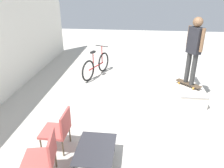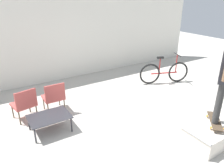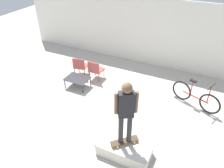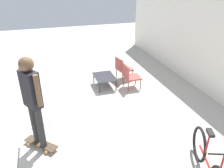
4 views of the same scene
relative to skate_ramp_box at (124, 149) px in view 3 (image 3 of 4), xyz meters
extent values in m
plane|color=#B7B2A8|center=(-1.45, 0.91, -0.19)|extent=(24.00, 24.00, 0.00)
cube|color=white|center=(-1.45, 5.31, 1.31)|extent=(12.00, 0.06, 3.00)
cube|color=silver|center=(0.00, 0.00, 0.00)|extent=(1.42, 0.72, 0.38)
cylinder|color=#B7B7BC|center=(-0.71, 0.00, 0.19)|extent=(0.05, 0.72, 0.05)
cube|color=#473828|center=(-0.03, 0.05, 0.28)|extent=(0.69, 0.68, 0.02)
cylinder|color=gold|center=(0.06, 0.30, 0.24)|extent=(0.06, 0.06, 0.05)
cylinder|color=gold|center=(0.22, 0.14, 0.24)|extent=(0.06, 0.06, 0.05)
cylinder|color=gold|center=(-0.28, -0.03, 0.24)|extent=(0.06, 0.06, 0.05)
cylinder|color=gold|center=(-0.12, -0.20, 0.24)|extent=(0.06, 0.06, 0.05)
cylinder|color=#2D2D2D|center=(-0.12, 0.00, 0.73)|extent=(0.13, 0.13, 0.88)
cylinder|color=#2D2D2D|center=(0.07, 0.11, 0.73)|extent=(0.13, 0.13, 0.88)
cube|color=#232328|center=(-0.03, 0.05, 1.52)|extent=(0.43, 0.37, 0.70)
cylinder|color=brown|center=(-0.23, -0.07, 1.57)|extent=(0.09, 0.09, 0.60)
cylinder|color=brown|center=(0.18, 0.18, 1.57)|extent=(0.09, 0.09, 0.60)
sphere|color=brown|center=(-0.03, 0.05, 2.00)|extent=(0.26, 0.26, 0.26)
cube|color=#2D2D33|center=(-2.96, 2.23, 0.19)|extent=(0.92, 0.68, 0.02)
cylinder|color=#2D2D33|center=(-3.37, 1.94, 0.00)|extent=(0.04, 0.04, 0.37)
cylinder|color=#2D2D33|center=(-2.55, 1.94, 0.00)|extent=(0.04, 0.04, 0.37)
cylinder|color=#2D2D33|center=(-3.37, 2.52, 0.00)|extent=(0.04, 0.04, 0.37)
cylinder|color=#2D2D33|center=(-2.55, 2.52, 0.00)|extent=(0.04, 0.04, 0.37)
cylinder|color=brown|center=(-3.16, 3.38, 0.00)|extent=(0.03, 0.03, 0.37)
cylinder|color=brown|center=(-3.59, 3.29, 0.00)|extent=(0.03, 0.03, 0.37)
cylinder|color=brown|center=(-3.08, 2.95, 0.00)|extent=(0.03, 0.03, 0.37)
cylinder|color=brown|center=(-3.51, 2.86, 0.00)|extent=(0.03, 0.03, 0.37)
cube|color=#B74C47|center=(-3.34, 3.12, 0.21)|extent=(0.61, 0.61, 0.05)
cube|color=#B74C47|center=(-3.29, 2.89, 0.45)|extent=(0.52, 0.14, 0.43)
cylinder|color=brown|center=(-2.35, 3.34, 0.00)|extent=(0.03, 0.03, 0.37)
cylinder|color=brown|center=(-2.79, 3.34, 0.00)|extent=(0.03, 0.03, 0.37)
cylinder|color=brown|center=(-2.36, 2.90, 0.00)|extent=(0.03, 0.03, 0.37)
cylinder|color=brown|center=(-2.80, 2.90, 0.00)|extent=(0.03, 0.03, 0.37)
cube|color=#B74C47|center=(-2.57, 3.12, 0.21)|extent=(0.53, 0.53, 0.05)
cube|color=#B74C47|center=(-2.58, 2.88, 0.45)|extent=(0.52, 0.05, 0.43)
torus|color=black|center=(1.88, 2.81, 0.18)|extent=(0.71, 0.32, 0.74)
torus|color=black|center=(0.89, 3.20, 0.18)|extent=(0.71, 0.32, 0.74)
cylinder|color=#AD2323|center=(1.38, 3.01, 0.18)|extent=(0.91, 0.39, 0.04)
cylinder|color=#AD2323|center=(1.21, 3.07, 0.45)|extent=(0.04, 0.04, 0.54)
cube|color=black|center=(1.21, 3.07, 0.75)|extent=(0.24, 0.17, 0.06)
cylinder|color=#AD2323|center=(1.78, 2.85, 0.50)|extent=(0.04, 0.04, 0.65)
cylinder|color=black|center=(1.78, 2.85, 0.83)|extent=(0.22, 0.50, 0.03)
camera|label=1|loc=(-5.97, 1.59, 2.85)|focal=35.00mm
camera|label=2|loc=(-4.01, -2.17, 2.81)|focal=35.00mm
camera|label=3|loc=(1.39, -3.68, 4.78)|focal=35.00mm
camera|label=4|loc=(3.68, 0.39, 3.34)|focal=35.00mm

